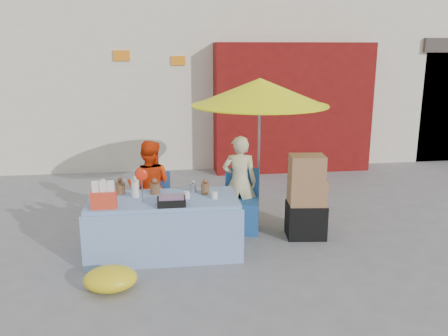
{
  "coord_description": "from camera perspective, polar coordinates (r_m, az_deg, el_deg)",
  "views": [
    {
      "loc": [
        -0.53,
        -5.2,
        2.48
      ],
      "look_at": [
        0.28,
        0.6,
        1.0
      ],
      "focal_mm": 38.0,
      "sensor_mm": 36.0,
      "label": 1
    }
  ],
  "objects": [
    {
      "name": "ground",
      "position": [
        5.79,
        -1.98,
        -11.2
      ],
      "size": [
        80.0,
        80.0,
        0.0
      ],
      "primitive_type": "plane",
      "color": "slate",
      "rests_on": "ground"
    },
    {
      "name": "backdrop",
      "position": [
        12.78,
        -3.38,
        16.93
      ],
      "size": [
        14.0,
        8.0,
        7.8
      ],
      "color": "silver",
      "rests_on": "ground"
    },
    {
      "name": "market_table",
      "position": [
        5.93,
        -7.32,
        -6.82
      ],
      "size": [
        1.86,
        0.88,
        1.12
      ],
      "rotation": [
        0.0,
        0.0,
        -0.01
      ],
      "color": "#7C9EC6",
      "rests_on": "ground"
    },
    {
      "name": "chair_left",
      "position": [
        6.55,
        -8.81,
        -5.86
      ],
      "size": [
        0.57,
        0.56,
        0.85
      ],
      "rotation": [
        0.0,
        0.0,
        -0.21
      ],
      "color": "#1E4B8D",
      "rests_on": "ground"
    },
    {
      "name": "chair_right",
      "position": [
        6.64,
        2.09,
        -5.42
      ],
      "size": [
        0.57,
        0.56,
        0.85
      ],
      "rotation": [
        0.0,
        0.0,
        -0.21
      ],
      "color": "#1E4B8D",
      "rests_on": "ground"
    },
    {
      "name": "vendor_orange",
      "position": [
        6.55,
        -8.95,
        -2.26
      ],
      "size": [
        0.72,
        0.61,
        1.29
      ],
      "primitive_type": "imported",
      "rotation": [
        0.0,
        0.0,
        2.93
      ],
      "color": "red",
      "rests_on": "ground"
    },
    {
      "name": "vendor_beige",
      "position": [
        6.64,
        1.89,
        -1.72
      ],
      "size": [
        0.54,
        0.41,
        1.33
      ],
      "primitive_type": "imported",
      "rotation": [
        0.0,
        0.0,
        2.93
      ],
      "color": "beige",
      "rests_on": "ground"
    },
    {
      "name": "umbrella",
      "position": [
        6.62,
        4.35,
        9.03
      ],
      "size": [
        1.9,
        1.9,
        2.09
      ],
      "color": "gray",
      "rests_on": "ground"
    },
    {
      "name": "box_stack",
      "position": [
        6.43,
        9.89,
        -3.77
      ],
      "size": [
        0.56,
        0.47,
        1.13
      ],
      "rotation": [
        0.0,
        0.0,
        -0.11
      ],
      "color": "black",
      "rests_on": "ground"
    },
    {
      "name": "tarp_bundle",
      "position": [
        5.26,
        -13.5,
        -12.84
      ],
      "size": [
        0.6,
        0.5,
        0.25
      ],
      "primitive_type": "ellipsoid",
      "rotation": [
        0.0,
        0.0,
        -0.1
      ],
      "color": "yellow",
      "rests_on": "ground"
    }
  ]
}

